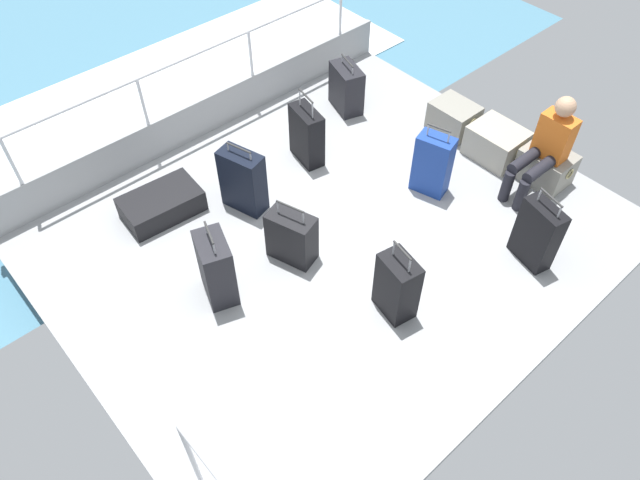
{
  "coord_description": "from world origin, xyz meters",
  "views": [
    {
      "loc": [
        2.89,
        -2.75,
        4.39
      ],
      "look_at": [
        0.14,
        -0.31,
        0.25
      ],
      "focal_mm": 33.73,
      "sensor_mm": 36.0,
      "label": 1
    }
  ],
  "objects_px": {
    "passenger_seated": "(546,146)",
    "suitcase_3": "(216,268)",
    "suitcase_7": "(243,181)",
    "suitcase_8": "(537,234)",
    "suitcase_4": "(346,88)",
    "cargo_crate_1": "(496,143)",
    "cargo_crate_0": "(454,118)",
    "suitcase_5": "(433,164)",
    "suitcase_6": "(307,135)",
    "suitcase_0": "(292,237)",
    "suitcase_2": "(162,204)",
    "suitcase_1": "(397,286)",
    "cargo_crate_2": "(546,166)"
  },
  "relations": [
    {
      "from": "suitcase_2",
      "to": "suitcase_7",
      "type": "bearing_deg",
      "value": 55.58
    },
    {
      "from": "cargo_crate_1",
      "to": "cargo_crate_0",
      "type": "bearing_deg",
      "value": 178.73
    },
    {
      "from": "cargo_crate_0",
      "to": "suitcase_1",
      "type": "relative_size",
      "value": 0.68
    },
    {
      "from": "cargo_crate_0",
      "to": "suitcase_3",
      "type": "relative_size",
      "value": 0.66
    },
    {
      "from": "passenger_seated",
      "to": "suitcase_0",
      "type": "relative_size",
      "value": 1.59
    },
    {
      "from": "cargo_crate_2",
      "to": "suitcase_2",
      "type": "distance_m",
      "value": 4.0
    },
    {
      "from": "suitcase_0",
      "to": "suitcase_2",
      "type": "height_order",
      "value": "suitcase_0"
    },
    {
      "from": "passenger_seated",
      "to": "suitcase_7",
      "type": "bearing_deg",
      "value": -126.47
    },
    {
      "from": "passenger_seated",
      "to": "suitcase_0",
      "type": "distance_m",
      "value": 2.69
    },
    {
      "from": "suitcase_3",
      "to": "suitcase_5",
      "type": "bearing_deg",
      "value": 81.97
    },
    {
      "from": "passenger_seated",
      "to": "suitcase_3",
      "type": "relative_size",
      "value": 1.31
    },
    {
      "from": "cargo_crate_1",
      "to": "passenger_seated",
      "type": "distance_m",
      "value": 0.7
    },
    {
      "from": "suitcase_2",
      "to": "suitcase_6",
      "type": "bearing_deg",
      "value": 78.7
    },
    {
      "from": "passenger_seated",
      "to": "suitcase_3",
      "type": "height_order",
      "value": "passenger_seated"
    },
    {
      "from": "suitcase_0",
      "to": "suitcase_8",
      "type": "relative_size",
      "value": 0.83
    },
    {
      "from": "cargo_crate_0",
      "to": "suitcase_4",
      "type": "distance_m",
      "value": 1.3
    },
    {
      "from": "suitcase_5",
      "to": "suitcase_7",
      "type": "relative_size",
      "value": 1.05
    },
    {
      "from": "cargo_crate_2",
      "to": "suitcase_3",
      "type": "relative_size",
      "value": 0.68
    },
    {
      "from": "suitcase_0",
      "to": "suitcase_3",
      "type": "height_order",
      "value": "suitcase_3"
    },
    {
      "from": "suitcase_2",
      "to": "suitcase_4",
      "type": "height_order",
      "value": "suitcase_4"
    },
    {
      "from": "suitcase_3",
      "to": "suitcase_6",
      "type": "xyz_separation_m",
      "value": [
        -0.89,
        1.8,
        -0.02
      ]
    },
    {
      "from": "passenger_seated",
      "to": "suitcase_1",
      "type": "relative_size",
      "value": 1.34
    },
    {
      "from": "cargo_crate_1",
      "to": "suitcase_3",
      "type": "relative_size",
      "value": 0.75
    },
    {
      "from": "cargo_crate_2",
      "to": "suitcase_0",
      "type": "height_order",
      "value": "suitcase_0"
    },
    {
      "from": "suitcase_6",
      "to": "suitcase_8",
      "type": "distance_m",
      "value": 2.57
    },
    {
      "from": "suitcase_3",
      "to": "suitcase_5",
      "type": "height_order",
      "value": "suitcase_3"
    },
    {
      "from": "suitcase_3",
      "to": "suitcase_8",
      "type": "bearing_deg",
      "value": 56.4
    },
    {
      "from": "cargo_crate_0",
      "to": "suitcase_8",
      "type": "xyz_separation_m",
      "value": [
        1.76,
        -0.96,
        0.17
      ]
    },
    {
      "from": "suitcase_5",
      "to": "suitcase_0",
      "type": "bearing_deg",
      "value": -98.36
    },
    {
      "from": "suitcase_1",
      "to": "cargo_crate_1",
      "type": "bearing_deg",
      "value": 106.69
    },
    {
      "from": "suitcase_3",
      "to": "suitcase_8",
      "type": "xyz_separation_m",
      "value": [
        1.61,
        2.42,
        -0.0
      ]
    },
    {
      "from": "suitcase_2",
      "to": "suitcase_7",
      "type": "xyz_separation_m",
      "value": [
        0.47,
        0.69,
        0.22
      ]
    },
    {
      "from": "suitcase_2",
      "to": "suitcase_5",
      "type": "xyz_separation_m",
      "value": [
        1.56,
        2.28,
        0.22
      ]
    },
    {
      "from": "suitcase_6",
      "to": "suitcase_7",
      "type": "distance_m",
      "value": 0.97
    },
    {
      "from": "suitcase_7",
      "to": "suitcase_8",
      "type": "bearing_deg",
      "value": 33.92
    },
    {
      "from": "suitcase_0",
      "to": "suitcase_2",
      "type": "bearing_deg",
      "value": -154.94
    },
    {
      "from": "passenger_seated",
      "to": "suitcase_4",
      "type": "distance_m",
      "value": 2.4
    },
    {
      "from": "suitcase_0",
      "to": "suitcase_6",
      "type": "relative_size",
      "value": 0.81
    },
    {
      "from": "suitcase_4",
      "to": "suitcase_3",
      "type": "bearing_deg",
      "value": -65.12
    },
    {
      "from": "passenger_seated",
      "to": "suitcase_7",
      "type": "distance_m",
      "value": 3.03
    },
    {
      "from": "cargo_crate_1",
      "to": "suitcase_5",
      "type": "xyz_separation_m",
      "value": [
        -0.12,
        -0.94,
        0.16
      ]
    },
    {
      "from": "suitcase_1",
      "to": "suitcase_2",
      "type": "bearing_deg",
      "value": -159.45
    },
    {
      "from": "cargo_crate_1",
      "to": "suitcase_8",
      "type": "bearing_deg",
      "value": -39.73
    },
    {
      "from": "suitcase_5",
      "to": "suitcase_7",
      "type": "distance_m",
      "value": 1.92
    },
    {
      "from": "suitcase_2",
      "to": "suitcase_4",
      "type": "distance_m",
      "value": 2.61
    },
    {
      "from": "suitcase_7",
      "to": "suitcase_8",
      "type": "xyz_separation_m",
      "value": [
        2.35,
        1.58,
        -0.0
      ]
    },
    {
      "from": "suitcase_6",
      "to": "suitcase_7",
      "type": "bearing_deg",
      "value": -81.5
    },
    {
      "from": "suitcase_4",
      "to": "suitcase_7",
      "type": "xyz_separation_m",
      "value": [
        0.54,
        -1.92,
        0.06
      ]
    },
    {
      "from": "suitcase_0",
      "to": "suitcase_4",
      "type": "relative_size",
      "value": 1.03
    },
    {
      "from": "suitcase_1",
      "to": "suitcase_2",
      "type": "distance_m",
      "value": 2.55
    }
  ]
}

